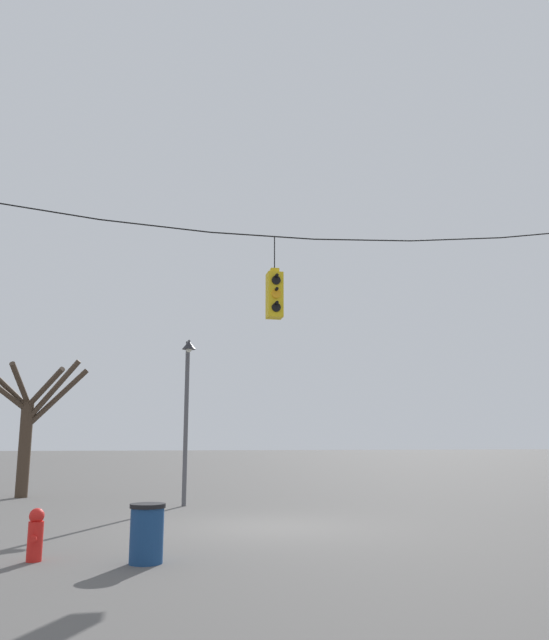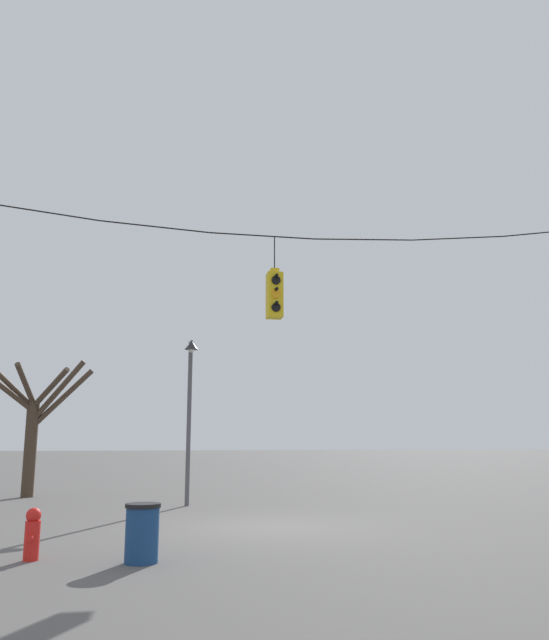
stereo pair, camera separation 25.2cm
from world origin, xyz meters
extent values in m
plane|color=#565451|center=(0.00, 0.00, 0.00)|extent=(200.00, 200.00, 0.00)
cylinder|color=black|center=(-4.75, 0.19, 6.50)|extent=(2.38, 0.03, 0.27)
cylinder|color=black|center=(-2.38, 0.19, 6.32)|extent=(2.38, 0.03, 0.15)
cylinder|color=black|center=(0.00, 0.19, 6.26)|extent=(2.38, 0.03, 0.03)
cylinder|color=black|center=(2.38, 0.19, 6.32)|extent=(2.38, 0.03, 0.15)
cylinder|color=black|center=(4.75, 0.19, 6.50)|extent=(2.38, 0.03, 0.27)
cylinder|color=black|center=(7.13, 0.19, 6.80)|extent=(2.38, 0.03, 0.39)
cube|color=yellow|center=(0.26, 0.19, 4.90)|extent=(0.34, 0.34, 1.02)
cube|color=yellow|center=(0.26, 0.19, 5.46)|extent=(0.19, 0.19, 0.10)
cylinder|color=black|center=(0.26, 0.19, 5.88)|extent=(0.02, 0.02, 0.74)
cylinder|color=black|center=(0.26, 0.01, 5.20)|extent=(0.20, 0.03, 0.20)
cylinder|color=black|center=(0.26, -0.04, 5.29)|extent=(0.07, 0.12, 0.07)
cylinder|color=orange|center=(0.26, 0.01, 4.90)|extent=(0.20, 0.03, 0.20)
cylinder|color=black|center=(0.26, -0.04, 4.99)|extent=(0.07, 0.12, 0.07)
cylinder|color=black|center=(0.26, 0.01, 4.59)|extent=(0.20, 0.03, 0.20)
cylinder|color=black|center=(0.26, -0.04, 4.68)|extent=(0.07, 0.12, 0.07)
cylinder|color=#515156|center=(-1.33, 4.54, 2.24)|extent=(0.12, 0.12, 4.48)
cylinder|color=#515156|center=(-1.33, 4.33, 4.43)|extent=(0.07, 0.42, 0.07)
cone|color=#232328|center=(-1.33, 4.12, 4.32)|extent=(0.38, 0.38, 0.23)
sphere|color=silver|center=(-1.33, 4.12, 4.20)|extent=(0.17, 0.17, 0.17)
cylinder|color=#423326|center=(-6.10, 8.11, 1.49)|extent=(0.38, 0.38, 2.97)
cylinder|color=#423326|center=(-6.25, 7.46, 3.45)|extent=(0.50, 1.44, 1.26)
cylinder|color=#423326|center=(-5.24, 8.20, 3.08)|extent=(1.87, 0.38, 1.96)
cylinder|color=#423326|center=(-6.75, 7.72, 3.20)|extent=(1.48, 0.97, 1.21)
cylinder|color=#423326|center=(-5.53, 7.50, 3.34)|extent=(1.32, 1.39, 1.23)
cylinder|color=#423326|center=(-5.34, 7.95, 3.30)|extent=(1.68, 0.52, 2.00)
cylinder|color=red|center=(-3.97, -2.89, 0.28)|extent=(0.22, 0.22, 0.56)
sphere|color=red|center=(-3.97, -2.89, 0.64)|extent=(0.22, 0.22, 0.22)
cylinder|color=red|center=(-3.97, -3.03, 0.34)|extent=(0.09, 0.10, 0.09)
cylinder|color=navy|center=(-2.37, -3.38, 0.39)|extent=(0.48, 0.48, 0.77)
cylinder|color=black|center=(-2.37, -3.38, 0.80)|extent=(0.52, 0.52, 0.06)
camera|label=1|loc=(-2.48, -12.99, 1.74)|focal=35.00mm
camera|label=2|loc=(-2.23, -13.04, 1.74)|focal=35.00mm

